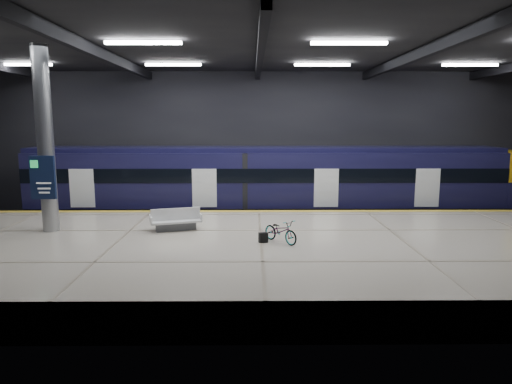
{
  "coord_description": "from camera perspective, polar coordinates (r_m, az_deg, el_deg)",
  "views": [
    {
      "loc": [
        -0.31,
        -18.09,
        5.22
      ],
      "look_at": [
        -0.14,
        1.5,
        2.2
      ],
      "focal_mm": 32.0,
      "sensor_mm": 36.0,
      "label": 1
    }
  ],
  "objects": [
    {
      "name": "ground",
      "position": [
        18.83,
        0.47,
        -7.33
      ],
      "size": [
        30.0,
        30.0,
        0.0
      ],
      "primitive_type": "plane",
      "color": "black",
      "rests_on": "ground"
    },
    {
      "name": "room_shell",
      "position": [
        18.1,
        0.49,
        10.34
      ],
      "size": [
        30.1,
        16.1,
        8.05
      ],
      "color": "black",
      "rests_on": "ground"
    },
    {
      "name": "platform",
      "position": [
        16.28,
        0.62,
        -7.91
      ],
      "size": [
        30.0,
        11.0,
        1.1
      ],
      "primitive_type": "cube",
      "color": "#B3AA98",
      "rests_on": "ground"
    },
    {
      "name": "safety_strip",
      "position": [
        21.25,
        0.35,
        -2.4
      ],
      "size": [
        30.0,
        0.4,
        0.01
      ],
      "primitive_type": "cube",
      "color": "gold",
      "rests_on": "platform"
    },
    {
      "name": "rails",
      "position": [
        24.15,
        0.25,
        -3.53
      ],
      "size": [
        30.0,
        1.52,
        0.16
      ],
      "color": "gray",
      "rests_on": "ground"
    },
    {
      "name": "train",
      "position": [
        23.92,
        5.39,
        1.13
      ],
      "size": [
        29.4,
        2.84,
        3.79
      ],
      "color": "black",
      "rests_on": "ground"
    },
    {
      "name": "bench",
      "position": [
        17.81,
        -9.99,
        -3.76
      ],
      "size": [
        2.08,
        1.32,
        0.85
      ],
      "rotation": [
        0.0,
        0.0,
        0.29
      ],
      "color": "#595B60",
      "rests_on": "platform"
    },
    {
      "name": "bicycle",
      "position": [
        15.76,
        3.11,
        -4.88
      ],
      "size": [
        1.41,
        1.54,
        0.81
      ],
      "primitive_type": "imported",
      "rotation": [
        0.0,
        0.0,
        0.69
      ],
      "color": "#99999E",
      "rests_on": "platform"
    },
    {
      "name": "pannier_bag",
      "position": [
        15.79,
        0.92,
        -5.71
      ],
      "size": [
        0.34,
        0.27,
        0.35
      ],
      "primitive_type": "cube",
      "rotation": [
        0.0,
        0.0,
        0.36
      ],
      "color": "black",
      "rests_on": "platform"
    },
    {
      "name": "info_column",
      "position": [
        18.73,
        -24.86,
        5.64
      ],
      "size": [
        0.9,
        0.78,
        6.9
      ],
      "color": "#9EA0A5",
      "rests_on": "platform"
    }
  ]
}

